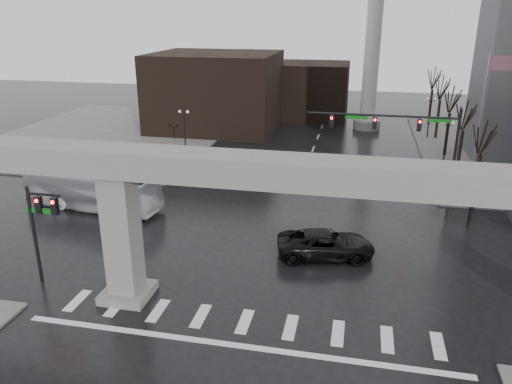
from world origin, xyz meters
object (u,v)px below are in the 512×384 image
at_px(pickup_truck, 326,244).
at_px(signal_mast_arm, 408,133).
at_px(city_bus, 92,189).
at_px(far_car, 244,162).

bearing_deg(pickup_truck, signal_mast_arm, -37.23).
bearing_deg(city_bus, pickup_truck, -95.73).
bearing_deg(city_bus, signal_mast_arm, -66.36).
relative_size(city_bus, far_car, 2.98).
height_order(pickup_truck, far_car, pickup_truck).
bearing_deg(far_car, signal_mast_arm, -22.11).
relative_size(pickup_truck, city_bus, 0.54).
bearing_deg(far_car, pickup_truck, -61.68).
distance_m(signal_mast_arm, city_bus, 25.95).
relative_size(pickup_truck, far_car, 1.62).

